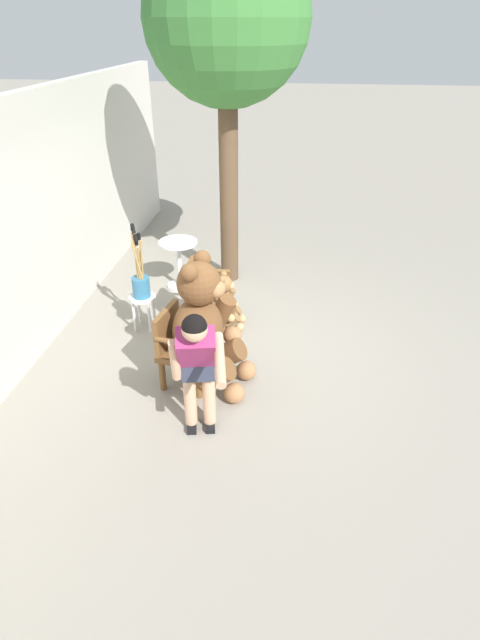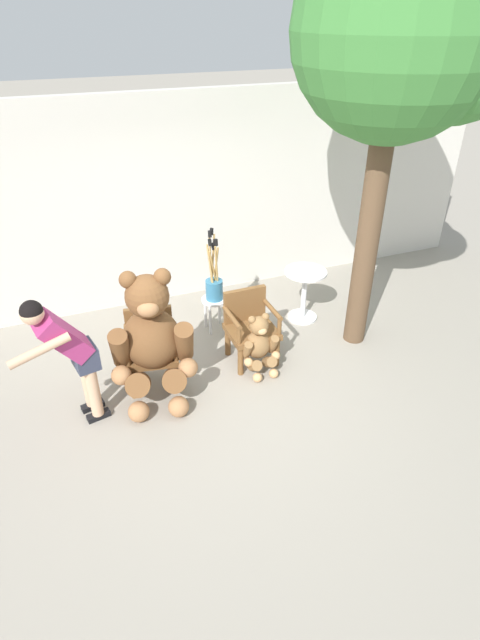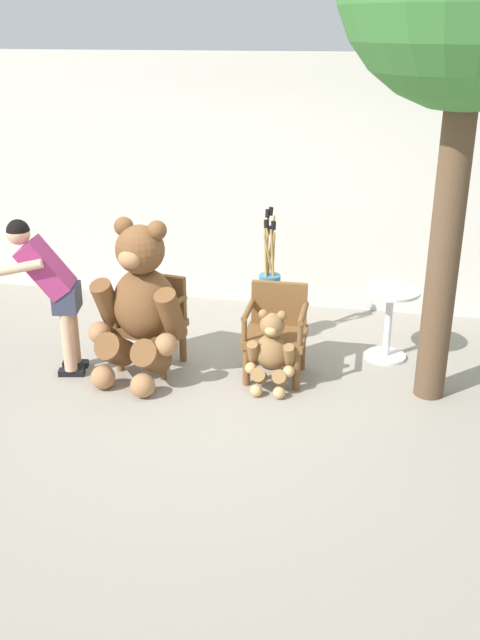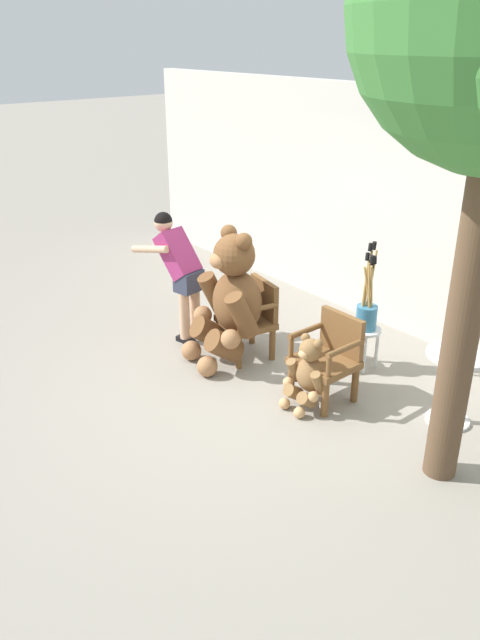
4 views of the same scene
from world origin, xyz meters
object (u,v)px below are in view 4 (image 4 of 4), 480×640
object	(u,v)px
teddy_bear_large	(231,299)
white_stool	(364,337)
wooden_chair_right	(329,356)
wooden_chair_left	(251,316)
brush_bucket	(367,310)
person_visitor	(179,266)
teddy_bear_small	(308,373)
round_side_table	(454,380)

from	to	relation	value
teddy_bear_large	white_stool	world-z (taller)	teddy_bear_large
wooden_chair_right	white_stool	distance (m)	0.78
wooden_chair_left	brush_bucket	distance (m)	1.27
person_visitor	brush_bucket	size ratio (longest dim) A/B	1.55
teddy_bear_small	white_stool	bearing A→B (deg)	100.27
white_stool	teddy_bear_large	bearing A→B (deg)	-135.51
wooden_chair_right	person_visitor	distance (m)	2.11
wooden_chair_right	teddy_bear_large	size ratio (longest dim) A/B	0.58
teddy_bear_large	white_stool	distance (m)	1.49
teddy_bear_large	round_side_table	size ratio (longest dim) A/B	2.07
teddy_bear_small	round_side_table	size ratio (longest dim) A/B	1.03
wooden_chair_right	round_side_table	bearing A→B (deg)	29.01
wooden_chair_left	person_visitor	world-z (taller)	person_visitor
round_side_table	teddy_bear_small	bearing A→B (deg)	-140.26
wooden_chair_right	round_side_table	distance (m)	1.17
person_visitor	brush_bucket	bearing A→B (deg)	30.85
wooden_chair_left	person_visitor	bearing A→B (deg)	-157.28
wooden_chair_left	teddy_bear_small	size ratio (longest dim) A/B	1.15
person_visitor	round_side_table	distance (m)	3.22
person_visitor	brush_bucket	xyz separation A→B (m)	(1.85, 1.10, -0.22)
teddy_bear_small	round_side_table	bearing A→B (deg)	39.74
person_visitor	wooden_chair_left	bearing A→B (deg)	22.72
wooden_chair_right	teddy_bear_small	world-z (taller)	wooden_chair_right
brush_bucket	round_side_table	xyz separation A→B (m)	(1.21, -0.18, -0.23)
wooden_chair_right	teddy_bear_small	bearing A→B (deg)	-89.84
wooden_chair_left	white_stool	xyz separation A→B (m)	(1.00, 0.75, -0.11)
brush_bucket	round_side_table	size ratio (longest dim) A/B	1.33
wooden_chair_right	teddy_bear_large	distance (m)	1.27
person_visitor	teddy_bear_small	bearing A→B (deg)	2.11
teddy_bear_small	person_visitor	bearing A→B (deg)	-177.89
teddy_bear_large	person_visitor	size ratio (longest dim) A/B	1.01
teddy_bear_large	wooden_chair_left	bearing A→B (deg)	84.08
wooden_chair_left	wooden_chair_right	size ratio (longest dim) A/B	1.00
brush_bucket	white_stool	bearing A→B (deg)	36.56
wooden_chair_left	teddy_bear_large	distance (m)	0.37
brush_bucket	round_side_table	distance (m)	1.24
teddy_bear_large	wooden_chair_right	bearing A→B (deg)	12.12
wooden_chair_right	brush_bucket	distance (m)	0.80
teddy_bear_large	teddy_bear_small	xyz separation A→B (m)	(1.21, -0.02, -0.37)
wooden_chair_left	wooden_chair_right	xyz separation A→B (m)	(1.19, 0.00, 0.00)
wooden_chair_right	person_visitor	xyz separation A→B (m)	(-2.04, -0.36, 0.43)
wooden_chair_left	teddy_bear_large	bearing A→B (deg)	-95.92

